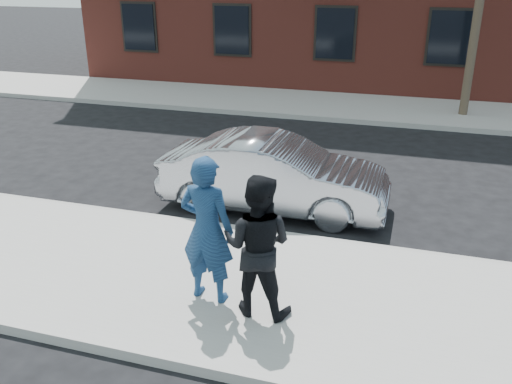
% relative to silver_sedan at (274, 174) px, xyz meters
% --- Properties ---
extents(ground, '(100.00, 100.00, 0.00)m').
position_rel_silver_sedan_xyz_m(ground, '(-0.66, -2.78, -0.71)').
color(ground, black).
rests_on(ground, ground).
extents(near_sidewalk, '(50.00, 3.50, 0.15)m').
position_rel_silver_sedan_xyz_m(near_sidewalk, '(-0.66, -3.03, -0.64)').
color(near_sidewalk, '#9C9994').
rests_on(near_sidewalk, ground).
extents(near_curb, '(50.00, 0.10, 0.15)m').
position_rel_silver_sedan_xyz_m(near_curb, '(-0.66, -1.23, -0.64)').
color(near_curb, '#999691').
rests_on(near_curb, ground).
extents(far_sidewalk, '(50.00, 3.50, 0.15)m').
position_rel_silver_sedan_xyz_m(far_sidewalk, '(-0.66, 8.47, -0.64)').
color(far_sidewalk, '#9C9994').
rests_on(far_sidewalk, ground).
extents(far_curb, '(50.00, 0.10, 0.15)m').
position_rel_silver_sedan_xyz_m(far_curb, '(-0.66, 6.67, -0.64)').
color(far_curb, '#999691').
rests_on(far_curb, ground).
extents(silver_sedan, '(4.32, 1.52, 1.42)m').
position_rel_silver_sedan_xyz_m(silver_sedan, '(0.00, 0.00, 0.00)').
color(silver_sedan, '#999BA3').
rests_on(silver_sedan, ground).
extents(man_hoodie, '(0.79, 0.57, 2.05)m').
position_rel_silver_sedan_xyz_m(man_hoodie, '(0.00, -3.41, 0.46)').
color(man_hoodie, navy).
rests_on(man_hoodie, near_sidewalk).
extents(man_peacoat, '(0.94, 0.74, 1.91)m').
position_rel_silver_sedan_xyz_m(man_peacoat, '(0.73, -3.52, 0.39)').
color(man_peacoat, black).
rests_on(man_peacoat, near_sidewalk).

